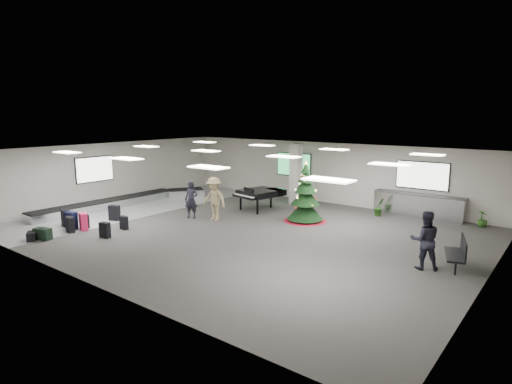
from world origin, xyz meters
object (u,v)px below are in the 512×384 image
Objects in this scene: baggage_carousel at (125,201)px; christmas_tree at (305,201)px; traveler_b at (214,199)px; pink_suitcase at (83,222)px; potted_plant_right at (482,219)px; service_counter at (418,205)px; grand_piano at (259,193)px; traveler_bench at (425,240)px; traveler_a at (191,200)px; potted_plant_left at (379,207)px; bench at (459,252)px.

baggage_carousel is 3.58× the size of christmas_tree.
baggage_carousel is 4.99× the size of traveler_b.
potted_plant_right is (12.84, 10.52, -0.00)m from pink_suitcase.
service_counter is 1.74× the size of grand_piano.
service_counter is at bearing 37.39° from grand_piano.
potted_plant_right is at bearing 29.36° from traveler_b.
christmas_tree is at bearing -134.06° from service_counter.
grand_piano is 9.56m from traveler_bench.
baggage_carousel is 4.78m from pink_suitcase.
traveler_a is 1.16m from traveler_b.
grand_piano is 1.28× the size of traveler_bench.
christmas_tree is 4.04m from traveler_b.
potted_plant_left is (-3.75, 5.80, -0.48)m from traveler_bench.
service_counter is at bearing 100.23° from bench.
pink_suitcase is (2.71, -3.94, 0.15)m from baggage_carousel.
service_counter is at bearing 45.94° from christmas_tree.
traveler_b is (3.10, 4.50, 0.61)m from pink_suitcase.
traveler_a reaches higher than baggage_carousel.
traveler_b is at bearing -138.72° from service_counter.
service_counter reaches higher than bench.
grand_piano is 5.73m from potted_plant_left.
service_counter is 1.75m from potted_plant_left.
christmas_tree is (9.12, 2.89, 0.71)m from baggage_carousel.
traveler_b is at bearing -148.27° from potted_plant_right.
traveler_a is at bearing 165.47° from bench.
service_counter is 6.82m from bench.
potted_plant_right is (-0.39, 5.93, -0.19)m from bench.
christmas_tree is 7.43m from potted_plant_right.
traveler_b is 11.46m from potted_plant_right.
christmas_tree is at bearing 10.36° from traveler_a.
christmas_tree is 1.61× the size of traveler_a.
service_counter is 7.09m from traveler_bench.
baggage_carousel is at bearing -162.41° from christmas_tree.
potted_plant_right is at bearing 29.63° from grand_piano.
service_counter is 5.68× the size of potted_plant_right.
pink_suitcase reaches higher than potted_plant_right.
service_counter reaches higher than pink_suitcase.
traveler_bench is at bearing -25.64° from christmas_tree.
service_counter is at bearing 31.22° from potted_plant_left.
traveler_a is 1.93× the size of potted_plant_left.
christmas_tree is 1.39× the size of traveler_b.
traveler_a is at bearing -149.56° from potted_plant_right.
traveler_b is at bearing -31.62° from traveler_bench.
baggage_carousel is 4.16× the size of grand_piano.
potted_plant_left is at bearing -148.78° from service_counter.
baggage_carousel is 7.08m from grand_piano.
baggage_carousel is 14.50m from service_counter.
service_counter is 2.53× the size of bench.
pink_suitcase is 13.03m from potted_plant_left.
potted_plant_right is (15.55, 6.58, 0.14)m from baggage_carousel.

